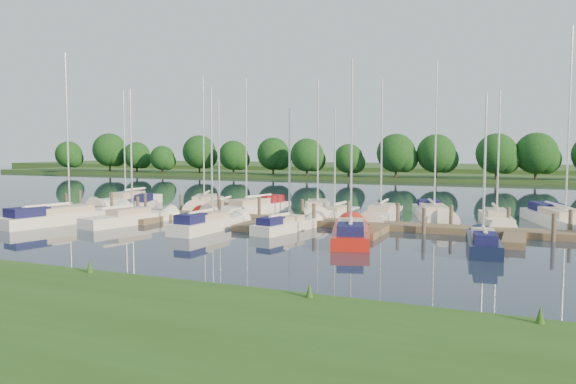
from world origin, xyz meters
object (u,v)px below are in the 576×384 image
at_px(sailboat_s_2, 209,225).
at_px(sailboat_n_0, 128,202).
at_px(dock, 269,221).
at_px(motorboat, 143,204).
at_px(sailboat_n_5, 318,212).

bearing_deg(sailboat_s_2, sailboat_n_0, 147.35).
xyz_separation_m(dock, motorboat, (-14.55, 4.92, 0.13)).
relative_size(sailboat_n_0, motorboat, 2.35).
height_order(motorboat, sailboat_s_2, sailboat_s_2).
height_order(sailboat_n_0, sailboat_s_2, sailboat_n_0).
xyz_separation_m(dock, sailboat_s_2, (-2.09, -4.58, 0.13)).
relative_size(sailboat_n_0, sailboat_n_5, 1.00).
bearing_deg(motorboat, sailboat_n_0, -46.03).
relative_size(motorboat, sailboat_n_5, 0.42).
bearing_deg(sailboat_n_0, motorboat, 154.21).
relative_size(sailboat_n_0, sailboat_s_2, 1.15).
xyz_separation_m(motorboat, sailboat_s_2, (12.47, -9.51, 0.01)).
bearing_deg(dock, sailboat_s_2, -114.47).
bearing_deg(sailboat_n_5, motorboat, -16.90).
distance_m(dock, sailboat_n_5, 6.09).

